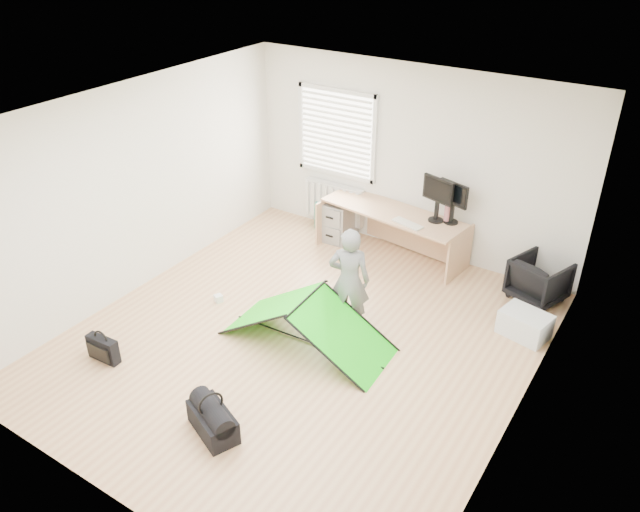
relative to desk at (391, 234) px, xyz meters
The scene contains 18 objects.
ground 2.39m from the desk, 88.85° to the right, with size 5.50×5.50×0.00m, color tan.
back_wall 1.06m from the desk, 83.00° to the left, with size 5.00×0.02×2.70m, color silver.
window 1.69m from the desk, 163.33° to the left, with size 1.20×0.06×1.20m, color silver.
radiator 1.20m from the desk, 165.17° to the left, with size 1.00×0.12×0.60m, color silver.
desk is the anchor object (origin of this frame).
filing_cabinet 0.92m from the desk, behind, with size 0.40×0.53×0.62m, color gray.
monitor_left 0.87m from the desk, ahead, with size 0.49×0.11×0.47m, color black.
monitor_right 1.01m from the desk, ahead, with size 0.46×0.10×0.44m, color black.
keyboard 0.57m from the desk, 35.88° to the right, with size 0.45×0.15×0.02m, color beige.
thermos 0.92m from the desk, ahead, with size 0.08×0.08×0.28m, color #AA5F64.
office_chair 2.12m from the desk, ahead, with size 0.62×0.63×0.58m, color black.
person 1.91m from the desk, 78.44° to the right, with size 0.49×0.32×1.34m, color slate.
kite 2.37m from the desk, 86.91° to the right, with size 1.99×0.87×0.62m, color #19DB14, non-canonical shape.
storage_crate 2.39m from the desk, 20.92° to the right, with size 0.55×0.39×0.31m, color silver.
tote_bag 1.30m from the desk, 168.44° to the left, with size 0.35×0.15×0.42m, color #1D886D.
laptop_bag 4.20m from the desk, 112.70° to the right, with size 0.40×0.12×0.30m, color black.
white_box 2.65m from the desk, 119.98° to the right, with size 0.09×0.09×0.09m, color silver.
duffel_bag 4.05m from the desk, 87.85° to the right, with size 0.59×0.30×0.26m, color black.
Camera 1 is at (3.39, -4.85, 4.52)m, focal length 35.00 mm.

